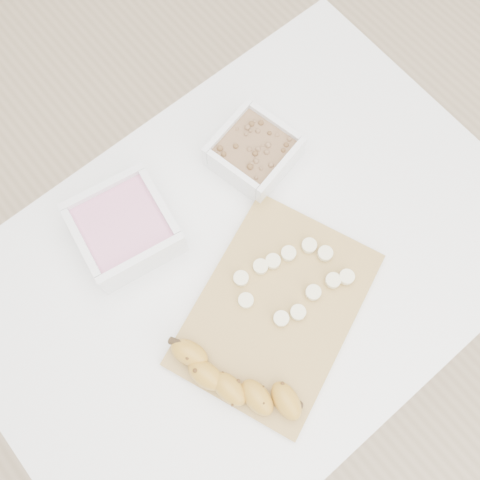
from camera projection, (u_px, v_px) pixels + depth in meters
ground at (246, 326)px, 1.68m from camera, size 3.50×3.50×0.00m
table at (250, 275)px, 1.05m from camera, size 1.00×0.70×0.75m
bowl_yogurt at (125, 228)px, 0.94m from camera, size 0.19×0.19×0.08m
bowl_granola at (254, 152)px, 0.99m from camera, size 0.16×0.16×0.06m
cutting_board at (276, 309)px, 0.93m from camera, size 0.42×0.37×0.01m
banana at (238, 383)px, 0.86m from camera, size 0.11×0.24×0.04m
banana_slices at (293, 278)px, 0.93m from camera, size 0.19×0.14×0.02m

